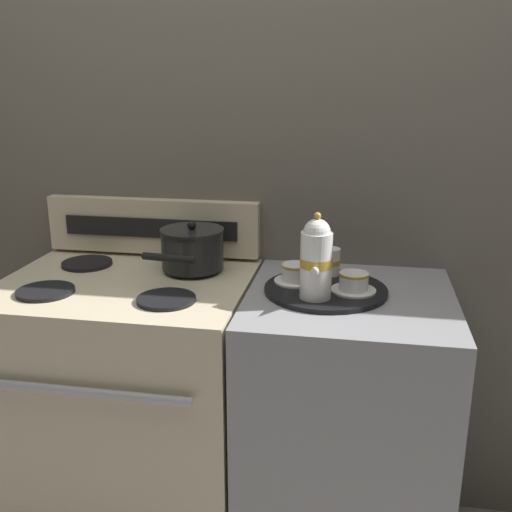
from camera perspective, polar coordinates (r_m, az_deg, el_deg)
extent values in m
cube|color=#666056|center=(2.03, -1.42, 5.36)|extent=(6.00, 0.05, 2.20)
cube|color=beige|center=(2.06, -11.71, -14.34)|extent=(0.76, 0.60, 0.90)
cylinder|color=silver|center=(1.68, -16.26, -12.30)|extent=(0.61, 0.02, 0.02)
cylinder|color=black|center=(2.06, -15.80, -0.68)|extent=(0.16, 0.16, 0.01)
cylinder|color=black|center=(1.93, -6.01, -1.28)|extent=(0.16, 0.16, 0.01)
cylinder|color=black|center=(1.83, -19.42, -3.19)|extent=(0.16, 0.16, 0.01)
cylinder|color=black|center=(1.68, -8.54, -4.10)|extent=(0.16, 0.16, 0.01)
cube|color=beige|center=(2.09, -9.82, 2.82)|extent=(0.74, 0.05, 0.19)
cube|color=black|center=(2.06, -10.07, 2.64)|extent=(0.61, 0.01, 0.07)
cube|color=#939399|center=(1.93, 8.36, -16.35)|extent=(0.59, 0.60, 0.90)
cylinder|color=black|center=(1.91, -6.07, 0.57)|extent=(0.20, 0.20, 0.12)
cylinder|color=black|center=(1.89, -6.13, 2.42)|extent=(0.20, 0.20, 0.01)
sphere|color=black|center=(1.89, -6.14, 2.92)|extent=(0.03, 0.03, 0.03)
cylinder|color=black|center=(1.74, -8.32, -0.20)|extent=(0.16, 0.04, 0.02)
cylinder|color=black|center=(1.75, 6.64, -3.20)|extent=(0.36, 0.36, 0.01)
cylinder|color=white|center=(1.64, 5.73, -0.89)|extent=(0.09, 0.09, 0.19)
cylinder|color=gold|center=(1.63, 5.74, -0.58)|extent=(0.09, 0.09, 0.03)
sphere|color=white|center=(1.61, 5.83, 2.26)|extent=(0.07, 0.07, 0.07)
sphere|color=gold|center=(1.60, 5.87, 3.82)|extent=(0.02, 0.02, 0.02)
cone|color=white|center=(1.57, 5.55, -1.28)|extent=(0.03, 0.07, 0.05)
cylinder|color=white|center=(1.72, 9.24, -3.28)|extent=(0.13, 0.13, 0.01)
cylinder|color=white|center=(1.71, 9.29, -2.41)|extent=(0.08, 0.08, 0.05)
cylinder|color=gold|center=(1.70, 9.32, -1.76)|extent=(0.09, 0.09, 0.01)
cylinder|color=white|center=(1.78, 3.80, -2.38)|extent=(0.13, 0.13, 0.01)
cylinder|color=white|center=(1.77, 3.82, -1.54)|extent=(0.08, 0.08, 0.05)
cylinder|color=gold|center=(1.77, 3.83, -0.90)|extent=(0.09, 0.09, 0.01)
cylinder|color=white|center=(1.85, 7.14, -0.52)|extent=(0.06, 0.06, 0.08)
cylinder|color=gold|center=(1.85, 7.14, -0.52)|extent=(0.06, 0.06, 0.02)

